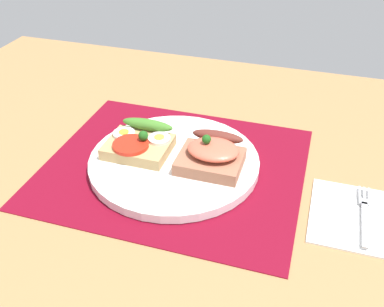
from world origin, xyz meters
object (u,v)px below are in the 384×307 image
object	(u,v)px
plate	(174,162)
sandwich_salmon	(212,155)
napkin	(361,217)
sandwich_egg_tomato	(139,143)
fork	(364,213)

from	to	relation	value
plate	sandwich_salmon	bearing A→B (deg)	0.29
napkin	sandwich_salmon	bearing A→B (deg)	170.31
sandwich_egg_tomato	sandwich_salmon	size ratio (longest dim) A/B	1.04
plate	sandwich_egg_tomato	distance (cm)	6.51
sandwich_salmon	napkin	size ratio (longest dim) A/B	0.71
fork	napkin	bearing A→B (deg)	-131.85
plate	napkin	size ratio (longest dim) A/B	1.96
sandwich_salmon	fork	xyz separation A→B (cm)	(23.01, -3.42, -2.90)
sandwich_egg_tomato	sandwich_salmon	distance (cm)	12.33
sandwich_egg_tomato	fork	xyz separation A→B (cm)	(35.33, -3.72, -2.43)
sandwich_salmon	sandwich_egg_tomato	bearing A→B (deg)	178.59
sandwich_salmon	fork	world-z (taller)	sandwich_salmon
sandwich_salmon	fork	distance (cm)	23.44
plate	sandwich_salmon	size ratio (longest dim) A/B	2.78
sandwich_salmon	fork	size ratio (longest dim) A/B	0.77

